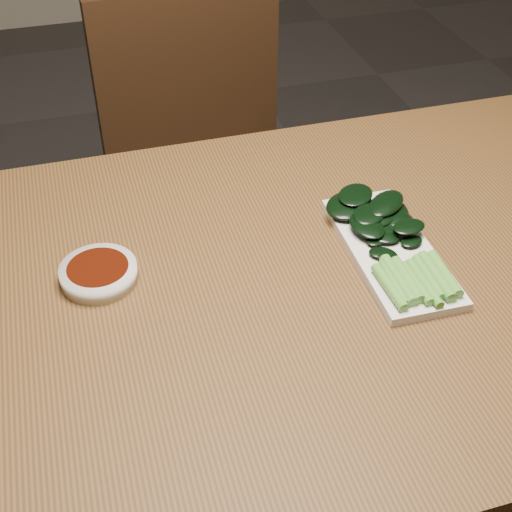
% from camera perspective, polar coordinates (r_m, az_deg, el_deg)
% --- Properties ---
extents(table, '(1.40, 0.80, 0.75)m').
position_cam_1_polar(table, '(1.06, 2.30, -4.61)').
color(table, '#4F3316').
rests_on(table, ground).
extents(chair_far, '(0.48, 0.48, 0.89)m').
position_cam_1_polar(chair_far, '(1.70, -3.72, 6.46)').
color(chair_far, black).
rests_on(chair_far, ground).
extents(sauce_bowl, '(0.11, 0.11, 0.02)m').
position_cam_1_polar(sauce_bowl, '(1.02, -12.48, -1.33)').
color(sauce_bowl, beige).
rests_on(sauce_bowl, table).
extents(serving_plate, '(0.12, 0.28, 0.01)m').
position_cam_1_polar(serving_plate, '(1.06, 10.71, 0.38)').
color(serving_plate, beige).
rests_on(serving_plate, table).
extents(gai_lan, '(0.15, 0.29, 0.03)m').
position_cam_1_polar(gai_lan, '(1.07, 10.21, 2.25)').
color(gai_lan, '#549934').
rests_on(gai_lan, serving_plate).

